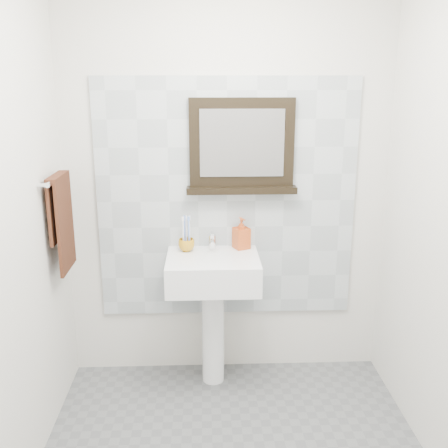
# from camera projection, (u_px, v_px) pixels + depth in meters

# --- Properties ---
(back_wall) EXTENTS (2.00, 0.01, 2.50)m
(back_wall) POSITION_uv_depth(u_px,v_px,m) (227.00, 185.00, 3.24)
(back_wall) COLOR silver
(back_wall) RESTS_ON ground
(front_wall) EXTENTS (2.00, 0.01, 2.50)m
(front_wall) POSITION_uv_depth(u_px,v_px,m) (273.00, 386.00, 1.12)
(front_wall) COLOR silver
(front_wall) RESTS_ON ground
(splashback) EXTENTS (1.60, 0.02, 1.50)m
(splashback) POSITION_uv_depth(u_px,v_px,m) (227.00, 201.00, 3.25)
(splashback) COLOR #A9B2B7
(splashback) RESTS_ON back_wall
(pedestal_sink) EXTENTS (0.55, 0.44, 0.96)m
(pedestal_sink) POSITION_uv_depth(u_px,v_px,m) (213.00, 285.00, 3.17)
(pedestal_sink) COLOR white
(pedestal_sink) RESTS_ON ground
(toothbrush_cup) EXTENTS (0.12, 0.12, 0.08)m
(toothbrush_cup) POSITION_uv_depth(u_px,v_px,m) (186.00, 245.00, 3.21)
(toothbrush_cup) COLOR #BB8316
(toothbrush_cup) RESTS_ON pedestal_sink
(toothbrushes) EXTENTS (0.05, 0.04, 0.21)m
(toothbrushes) POSITION_uv_depth(u_px,v_px,m) (187.00, 232.00, 3.19)
(toothbrushes) COLOR white
(toothbrushes) RESTS_ON toothbrush_cup
(soap_dispenser) EXTENTS (0.12, 0.12, 0.20)m
(soap_dispenser) POSITION_uv_depth(u_px,v_px,m) (241.00, 233.00, 3.24)
(soap_dispenser) COLOR #AD2614
(soap_dispenser) RESTS_ON pedestal_sink
(framed_mirror) EXTENTS (0.67, 0.11, 0.57)m
(framed_mirror) POSITION_uv_depth(u_px,v_px,m) (242.00, 148.00, 3.14)
(framed_mirror) COLOR black
(framed_mirror) RESTS_ON back_wall
(towel_bar) EXTENTS (0.07, 0.40, 0.03)m
(towel_bar) POSITION_uv_depth(u_px,v_px,m) (57.00, 178.00, 2.87)
(towel_bar) COLOR silver
(towel_bar) RESTS_ON left_wall
(hand_towel) EXTENTS (0.06, 0.30, 0.55)m
(hand_towel) POSITION_uv_depth(u_px,v_px,m) (61.00, 215.00, 2.93)
(hand_towel) COLOR #32180E
(hand_towel) RESTS_ON towel_bar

